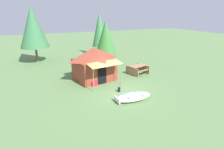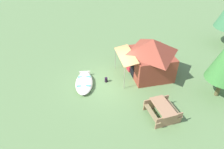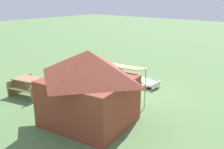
# 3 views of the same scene
# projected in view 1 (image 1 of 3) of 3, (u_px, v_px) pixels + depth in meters

# --- Properties ---
(ground_plane) EXTENTS (80.00, 80.00, 0.00)m
(ground_plane) POSITION_uv_depth(u_px,v_px,m) (118.00, 90.00, 13.43)
(ground_plane) COLOR #5C7E4A
(beached_rowboat) EXTENTS (2.47, 1.16, 0.37)m
(beached_rowboat) POSITION_uv_depth(u_px,v_px,m) (133.00, 97.00, 11.90)
(beached_rowboat) COLOR silver
(beached_rowboat) RESTS_ON ground_plane
(canvas_cabin_tent) EXTENTS (3.53, 4.10, 2.71)m
(canvas_cabin_tent) POSITION_uv_depth(u_px,v_px,m) (94.00, 63.00, 15.09)
(canvas_cabin_tent) COLOR brown
(canvas_cabin_tent) RESTS_ON ground_plane
(picnic_table) EXTENTS (1.94, 1.89, 0.77)m
(picnic_table) POSITION_uv_depth(u_px,v_px,m) (138.00, 69.00, 16.79)
(picnic_table) COLOR #9C7252
(picnic_table) RESTS_ON ground_plane
(cooler_box) EXTENTS (0.55, 0.44, 0.39)m
(cooler_box) POSITION_uv_depth(u_px,v_px,m) (94.00, 83.00, 14.13)
(cooler_box) COLOR #B82430
(cooler_box) RESTS_ON ground_plane
(fuel_can) EXTENTS (0.27, 0.27, 0.32)m
(fuel_can) POSITION_uv_depth(u_px,v_px,m) (119.00, 90.00, 13.08)
(fuel_can) COLOR black
(fuel_can) RESTS_ON ground_plane
(pine_tree_back_left) EXTENTS (1.88, 1.88, 5.40)m
(pine_tree_back_left) POSITION_uv_depth(u_px,v_px,m) (100.00, 29.00, 22.72)
(pine_tree_back_left) COLOR brown
(pine_tree_back_left) RESTS_ON ground_plane
(pine_tree_back_right) EXTENTS (2.12, 2.12, 4.62)m
(pine_tree_back_right) POSITION_uv_depth(u_px,v_px,m) (106.00, 37.00, 18.81)
(pine_tree_back_right) COLOR brown
(pine_tree_back_right) RESTS_ON ground_plane
(pine_tree_far_center) EXTENTS (3.04, 3.04, 5.95)m
(pine_tree_far_center) POSITION_uv_depth(u_px,v_px,m) (33.00, 27.00, 19.67)
(pine_tree_far_center) COLOR brown
(pine_tree_far_center) RESTS_ON ground_plane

